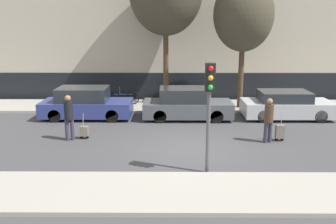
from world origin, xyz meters
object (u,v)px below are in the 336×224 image
at_px(parked_car_2, 286,105).
at_px(pedestrian_right, 269,118).
at_px(trolley_left, 84,131).
at_px(bare_tree_near_crossing, 244,15).
at_px(trolley_right, 280,132).
at_px(pedestrian_left, 69,115).
at_px(parked_car_1, 187,105).
at_px(traffic_light, 209,96).
at_px(parked_car_0, 86,104).
at_px(parked_bicycle, 123,98).

bearing_deg(parked_car_2, pedestrian_right, -115.61).
relative_size(trolley_left, bare_tree_near_crossing, 0.16).
height_order(parked_car_2, trolley_right, parked_car_2).
distance_m(parked_car_2, pedestrian_left, 10.15).
height_order(parked_car_1, traffic_light, traffic_light).
bearing_deg(trolley_right, pedestrian_left, 179.79).
height_order(trolley_left, traffic_light, traffic_light).
bearing_deg(pedestrian_left, parked_car_2, 179.16).
distance_m(parked_car_2, pedestrian_right, 4.24).
xyz_separation_m(trolley_left, traffic_light, (4.55, -3.57, 2.11)).
relative_size(parked_car_0, trolley_right, 3.65).
relative_size(parked_car_2, traffic_light, 1.25).
relative_size(pedestrian_right, bare_tree_near_crossing, 0.26).
xyz_separation_m(parked_car_2, pedestrian_right, (-1.83, -3.81, 0.35)).
bearing_deg(pedestrian_left, traffic_light, 124.86).
distance_m(trolley_right, traffic_light, 5.00).
height_order(pedestrian_left, parked_bicycle, pedestrian_left).
bearing_deg(trolley_left, pedestrian_left, -158.54).
height_order(trolley_right, bare_tree_near_crossing, bare_tree_near_crossing).
distance_m(trolley_right, bare_tree_near_crossing, 7.16).
distance_m(trolley_left, parked_bicycle, 6.05).
distance_m(parked_car_2, trolley_left, 9.60).
height_order(traffic_light, parked_bicycle, traffic_light).
distance_m(trolley_left, pedestrian_right, 7.19).
distance_m(parked_car_0, trolley_right, 9.07).
xyz_separation_m(pedestrian_right, trolley_right, (0.51, 0.20, -0.61)).
bearing_deg(traffic_light, parked_car_0, 126.87).
relative_size(pedestrian_left, parked_bicycle, 1.01).
relative_size(pedestrian_right, parked_bicycle, 0.97).
bearing_deg(parked_car_1, parked_car_2, 1.40).
bearing_deg(parked_bicycle, pedestrian_left, -102.11).
relative_size(pedestrian_right, traffic_light, 0.51).
bearing_deg(parked_car_2, parked_car_1, -178.60).
relative_size(parked_car_2, parked_bicycle, 2.38).
distance_m(pedestrian_left, bare_tree_near_crossing, 10.15).
bearing_deg(traffic_light, trolley_left, 141.91).
bearing_deg(traffic_light, pedestrian_left, 146.38).
height_order(trolley_right, parked_bicycle, trolley_right).
relative_size(trolley_right, traffic_light, 0.35).
relative_size(parked_car_1, trolley_right, 3.57).
bearing_deg(trolley_left, parked_car_1, 37.95).
bearing_deg(trolley_left, parked_car_2, 20.64).
distance_m(parked_car_1, traffic_light, 7.05).
bearing_deg(parked_car_1, trolley_left, -142.05).
relative_size(trolley_left, pedestrian_right, 0.60).
relative_size(parked_car_0, trolley_left, 4.12).
xyz_separation_m(parked_car_2, trolley_right, (-1.31, -3.61, -0.25)).
bearing_deg(parked_car_1, pedestrian_left, -143.58).
relative_size(parked_car_2, pedestrian_left, 2.36).
distance_m(parked_car_1, trolley_left, 5.32).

